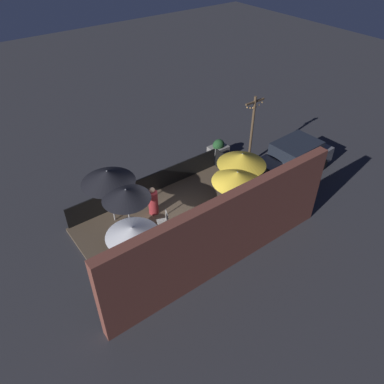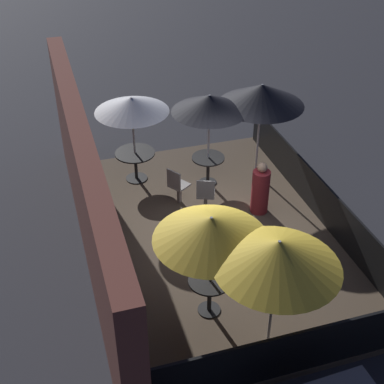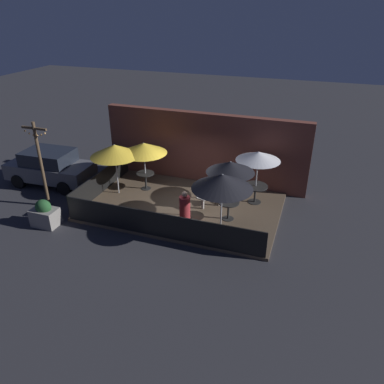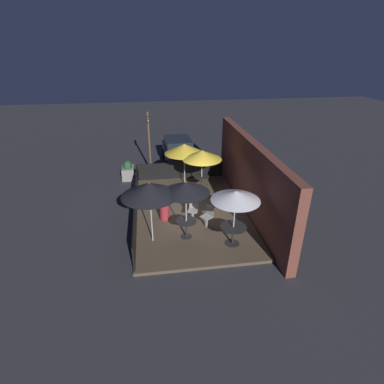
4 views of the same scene
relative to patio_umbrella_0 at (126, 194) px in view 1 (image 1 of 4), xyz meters
The scene contains 19 objects.
ground_plane 3.03m from the patio_umbrella_0, 167.51° to the left, with size 60.00×60.00×0.00m, color #2D2D33.
patio_deck 2.99m from the patio_umbrella_0, 167.51° to the left, with size 7.65×4.88×0.12m.
building_wall 3.73m from the patio_umbrella_0, 122.32° to the left, with size 9.25×0.36×3.26m.
fence_front 3.24m from the patio_umbrella_0, 135.06° to the right, with size 7.45×0.05×0.95m.
fence_side_left 6.00m from the patio_umbrella_0, behind, with size 0.05×4.68×0.95m.
patio_umbrella_0 is the anchor object (origin of this frame).
patio_umbrella_1 4.28m from the patio_umbrella_0, 162.03° to the left, with size 1.97×1.97×2.13m.
patio_umbrella_2 1.81m from the patio_umbrella_0, 67.15° to the left, with size 1.76×1.76×2.21m.
patio_umbrella_3 1.31m from the patio_umbrella_0, 87.77° to the right, with size 2.05×2.05×2.43m.
patio_umbrella_4 5.05m from the patio_umbrella_0, behind, with size 2.03×2.03×2.20m.
dining_table_0 1.57m from the patio_umbrella_0, behind, with size 0.80×0.80×0.73m.
dining_table_1 4.55m from the patio_umbrella_0, 162.03° to the left, with size 0.77×0.77×0.76m.
dining_table_2 2.37m from the patio_umbrella_0, 67.15° to the left, with size 0.98×0.98×0.76m.
patio_chair_0 2.00m from the patio_umbrella_0, 123.17° to the left, with size 0.55×0.55×0.93m.
patio_chair_1 2.07m from the patio_umbrella_0, 159.16° to the left, with size 0.52×0.52×0.96m.
patron_0 2.29m from the patio_umbrella_0, 152.86° to the right, with size 0.43×0.43×1.29m.
planter_box 7.09m from the patio_umbrella_0, 158.67° to the right, with size 0.95×0.67×1.06m.
light_post 7.40m from the patio_umbrella_0, behind, with size 1.10×0.12×3.55m.
parked_car_0 8.61m from the patio_umbrella_0, behind, with size 3.90×1.92×1.62m.
Camera 1 is at (6.23, 9.17, 10.41)m, focal length 35.00 mm.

